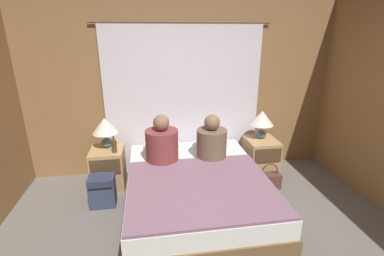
# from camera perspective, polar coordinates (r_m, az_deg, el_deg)

# --- Properties ---
(wall_back) EXTENTS (4.38, 0.06, 2.50)m
(wall_back) POSITION_cam_1_polar(r_m,az_deg,el_deg) (3.93, -1.85, 8.64)
(wall_back) COLOR olive
(wall_back) RESTS_ON ground_plane
(curtain_panel) EXTENTS (2.36, 0.03, 2.09)m
(curtain_panel) POSITION_cam_1_polar(r_m,az_deg,el_deg) (3.92, -1.70, 5.51)
(curtain_panel) COLOR silver
(curtain_panel) RESTS_ON ground_plane
(bed) EXTENTS (1.55, 1.95, 0.45)m
(bed) POSITION_cam_1_polar(r_m,az_deg,el_deg) (3.29, 0.82, -12.90)
(bed) COLOR brown
(bed) RESTS_ON ground_plane
(nightstand_left) EXTENTS (0.41, 0.47, 0.54)m
(nightstand_left) POSITION_cam_1_polar(r_m,az_deg,el_deg) (3.86, -16.76, -7.85)
(nightstand_left) COLOR tan
(nightstand_left) RESTS_ON ground_plane
(nightstand_right) EXTENTS (0.41, 0.47, 0.54)m
(nightstand_right) POSITION_cam_1_polar(r_m,az_deg,el_deg) (4.11, 13.92, -5.83)
(nightstand_right) COLOR tan
(nightstand_right) RESTS_ON ground_plane
(lamp_left) EXTENTS (0.33, 0.33, 0.40)m
(lamp_left) POSITION_cam_1_polar(r_m,az_deg,el_deg) (3.72, -17.42, 0.11)
(lamp_left) COLOR slate
(lamp_left) RESTS_ON nightstand_left
(lamp_right) EXTENTS (0.33, 0.33, 0.40)m
(lamp_right) POSITION_cam_1_polar(r_m,az_deg,el_deg) (3.98, 14.15, 1.67)
(lamp_right) COLOR slate
(lamp_right) RESTS_ON nightstand_right
(pillow_left) EXTENTS (0.50, 0.32, 0.12)m
(pillow_left) POSITION_cam_1_polar(r_m,az_deg,el_deg) (3.82, -6.22, -3.41)
(pillow_left) COLOR white
(pillow_left) RESTS_ON bed
(pillow_right) EXTENTS (0.50, 0.32, 0.12)m
(pillow_right) POSITION_cam_1_polar(r_m,az_deg,el_deg) (3.90, 3.83, -2.82)
(pillow_right) COLOR white
(pillow_right) RESTS_ON bed
(blanket_on_bed) EXTENTS (1.49, 1.30, 0.03)m
(blanket_on_bed) POSITION_cam_1_polar(r_m,az_deg,el_deg) (2.92, 1.86, -11.93)
(blanket_on_bed) COLOR slate
(blanket_on_bed) RESTS_ON bed
(person_left_in_bed) EXTENTS (0.40, 0.40, 0.60)m
(person_left_in_bed) POSITION_cam_1_polar(r_m,az_deg,el_deg) (3.40, -6.17, -3.22)
(person_left_in_bed) COLOR brown
(person_left_in_bed) RESTS_ON bed
(person_right_in_bed) EXTENTS (0.38, 0.38, 0.57)m
(person_right_in_bed) POSITION_cam_1_polar(r_m,az_deg,el_deg) (3.48, 4.04, -2.78)
(person_right_in_bed) COLOR brown
(person_right_in_bed) RESTS_ON bed
(beer_bottle_on_left_stand) EXTENTS (0.06, 0.06, 0.22)m
(beer_bottle_on_left_stand) POSITION_cam_1_polar(r_m,az_deg,el_deg) (3.60, -15.67, -3.57)
(beer_bottle_on_left_stand) COLOR #513819
(beer_bottle_on_left_stand) RESTS_ON nightstand_left
(backpack_on_floor) EXTENTS (0.30, 0.23, 0.38)m
(backpack_on_floor) POSITION_cam_1_polar(r_m,az_deg,el_deg) (3.51, -17.95, -11.86)
(backpack_on_floor) COLOR #333D56
(backpack_on_floor) RESTS_ON ground_plane
(handbag_on_floor) EXTENTS (0.30, 0.15, 0.35)m
(handbag_on_floor) POSITION_cam_1_polar(r_m,az_deg,el_deg) (3.87, 15.49, -10.26)
(handbag_on_floor) COLOR brown
(handbag_on_floor) RESTS_ON ground_plane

